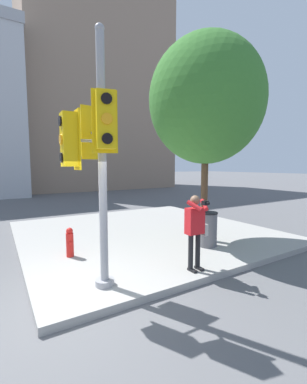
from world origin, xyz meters
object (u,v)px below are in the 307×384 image
object	(u,v)px
person_photographer	(196,226)
fire_hydrant	(70,242)
trash_bin	(208,229)
traffic_signal_pole	(93,146)
street_tree	(206,101)

from	to	relation	value
person_photographer	fire_hydrant	bearing A→B (deg)	133.16
person_photographer	trash_bin	world-z (taller)	person_photographer
traffic_signal_pole	trash_bin	size ratio (longest dim) A/B	4.84
street_tree	fire_hydrant	bearing A→B (deg)	170.21
street_tree	trash_bin	size ratio (longest dim) A/B	6.15
fire_hydrant	traffic_signal_pole	bearing A→B (deg)	-89.79
person_photographer	fire_hydrant	size ratio (longest dim) A/B	2.23
trash_bin	fire_hydrant	bearing A→B (deg)	161.48
trash_bin	person_photographer	bearing A→B (deg)	-142.22
fire_hydrant	trash_bin	xyz separation A→B (m)	(3.54, -1.19, 0.13)
street_tree	fire_hydrant	world-z (taller)	street_tree
fire_hydrant	trash_bin	distance (m)	3.74
traffic_signal_pole	person_photographer	distance (m)	2.71
street_tree	trash_bin	xyz separation A→B (m)	(-0.32, -0.52, -3.67)
traffic_signal_pole	fire_hydrant	bearing A→B (deg)	90.21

